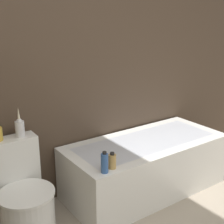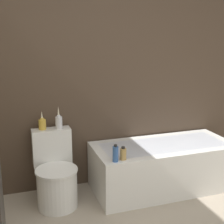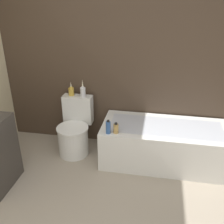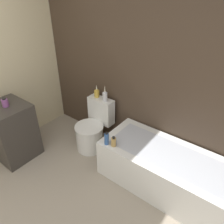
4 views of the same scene
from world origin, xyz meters
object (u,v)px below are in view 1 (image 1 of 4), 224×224
at_px(shampoo_bottle_short, 112,161).
at_px(shampoo_bottle_tall, 105,163).
at_px(vase_silver, 20,127).
at_px(bathtub, 145,165).
at_px(toilet, 24,200).

bearing_deg(shampoo_bottle_short, shampoo_bottle_tall, -164.27).
xyz_separation_m(vase_silver, shampoo_bottle_short, (0.54, -0.51, -0.25)).
relative_size(bathtub, vase_silver, 6.54).
xyz_separation_m(vase_silver, shampoo_bottle_tall, (0.46, -0.53, -0.23)).
distance_m(bathtub, vase_silver, 1.29).
relative_size(toilet, vase_silver, 3.08).
height_order(shampoo_bottle_tall, shampoo_bottle_short, shampoo_bottle_tall).
xyz_separation_m(toilet, vase_silver, (0.09, 0.20, 0.53)).
bearing_deg(bathtub, shampoo_bottle_short, -155.53).
height_order(bathtub, vase_silver, vase_silver).
height_order(vase_silver, shampoo_bottle_short, vase_silver).
relative_size(vase_silver, shampoo_bottle_tall, 1.39).
height_order(bathtub, shampoo_bottle_short, shampoo_bottle_short).
distance_m(shampoo_bottle_tall, shampoo_bottle_short, 0.09).
bearing_deg(shampoo_bottle_tall, bathtub, 23.38).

